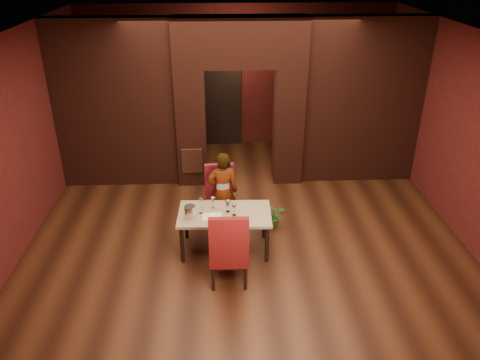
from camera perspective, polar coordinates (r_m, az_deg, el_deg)
The scene contains 25 objects.
floor at distance 7.91m, azimuth 0.62°, elevation -6.33°, with size 8.00×8.00×0.00m, color #432110.
ceiling at distance 6.72m, azimuth 0.76°, elevation 17.17°, with size 7.00×8.00×0.04m, color silver.
wall_back at distance 10.96m, azimuth -0.45°, elevation 12.44°, with size 7.00×0.04×3.20m, color maroon.
wall_front at distance 3.80m, azimuth 4.09°, elevation -19.25°, with size 7.00×0.04×3.20m, color maroon.
wall_left at distance 7.81m, azimuth -25.96°, elevation 3.58°, with size 0.04×8.00×3.20m, color maroon.
wall_right at distance 8.13m, azimuth 26.22°, elevation 4.39°, with size 0.04×8.00×3.20m, color maroon.
pillar_left at distance 9.20m, azimuth -5.96°, elevation 6.48°, with size 0.55×0.55×2.30m, color maroon.
pillar_right at distance 9.27m, azimuth 5.92°, elevation 6.66°, with size 0.55×0.55×2.30m, color maroon.
lintel at distance 8.76m, azimuth 0.00°, elevation 16.47°, with size 2.45×0.55×0.90m, color maroon.
wing_wall_left at distance 9.25m, azimuth -14.96°, elevation 8.78°, with size 2.27×0.35×3.20m, color maroon.
wing_wall_right at distance 9.44m, azimuth 14.68°, elevation 9.17°, with size 2.27×0.35×3.20m, color maroon.
vent_panel at distance 9.15m, azimuth -5.88°, elevation 2.32°, with size 0.40×0.03×0.50m, color #97472C.
rear_door at distance 11.05m, azimuth -2.54°, elevation 9.57°, with size 0.90×0.08×2.10m, color black.
rear_door_frame at distance 11.01m, azimuth -2.54°, elevation 9.50°, with size 1.02×0.04×2.22m, color black.
dining_table at distance 7.33m, azimuth -1.85°, elevation -6.25°, with size 1.41×0.79×0.66m, color tan.
chair_far at distance 7.80m, azimuth -2.36°, elevation -2.25°, with size 0.49×0.49×1.08m, color maroon.
chair_near at distance 6.55m, azimuth -1.38°, elevation -8.03°, with size 0.53×0.53×1.17m, color maroon.
person_seated at distance 7.65m, azimuth -2.12°, elevation -1.47°, with size 0.51×0.34×1.40m, color silver.
wine_glass_a at distance 7.25m, azimuth -3.31°, elevation -2.79°, with size 0.07×0.07×0.18m, color white, non-canonical shape.
wine_glass_b at distance 7.13m, azimuth -1.51°, elevation -3.21°, with size 0.08×0.08×0.19m, color white, non-canonical shape.
wine_glass_c at distance 7.04m, azimuth -0.70°, elevation -3.62°, with size 0.08×0.08×0.19m, color white, non-canonical shape.
tasting_sheet at distance 7.06m, azimuth -3.45°, elevation -4.47°, with size 0.30×0.22×0.00m, color white.
wine_bucket at distance 7.01m, azimuth -6.11°, elevation -3.90°, with size 0.16×0.16×0.20m, color silver.
water_bottle at distance 7.11m, azimuth -4.78°, elevation -3.07°, with size 0.06×0.06×0.27m, color white.
potted_plant at distance 7.97m, azimuth 4.04°, elevation -4.29°, with size 0.39×0.34×0.44m, color #326C29.
Camera 1 is at (-0.37, -6.61, 4.33)m, focal length 35.00 mm.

